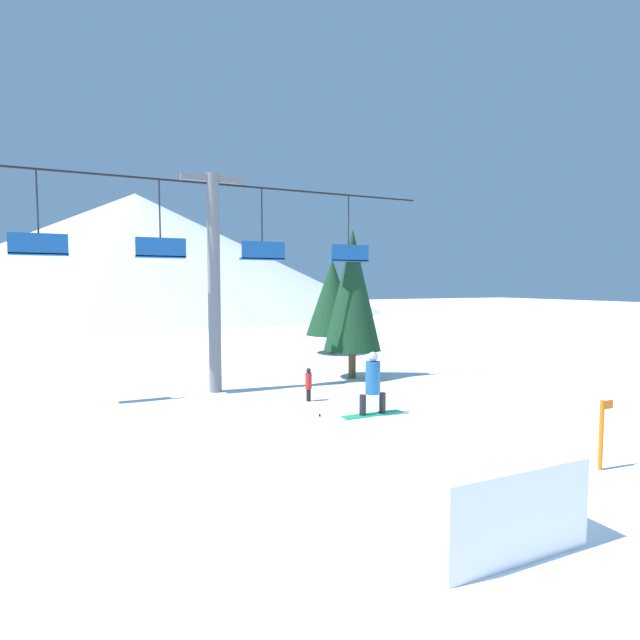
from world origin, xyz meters
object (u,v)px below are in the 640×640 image
(pine_tree_near, at_px, (352,290))
(trail_marker, at_px, (602,433))
(snowboarder, at_px, (373,384))
(snow_ramp, at_px, (434,470))
(distant_skier, at_px, (309,383))

(pine_tree_near, relative_size, trail_marker, 4.14)
(snowboarder, relative_size, trail_marker, 0.86)
(snowboarder, height_order, pine_tree_near, pine_tree_near)
(trail_marker, bearing_deg, snow_ramp, 179.66)
(snowboarder, relative_size, distant_skier, 1.13)
(snowboarder, distance_m, pine_tree_near, 12.11)
(snowboarder, xyz_separation_m, trail_marker, (5.15, -1.60, -1.28))
(snow_ramp, bearing_deg, pine_tree_near, 68.25)
(snow_ramp, distance_m, snowboarder, 2.16)
(pine_tree_near, height_order, distant_skier, pine_tree_near)
(trail_marker, height_order, distant_skier, trail_marker)
(pine_tree_near, height_order, trail_marker, pine_tree_near)
(snow_ramp, xyz_separation_m, snowboarder, (-0.42, 1.57, 1.41))
(snowboarder, distance_m, trail_marker, 5.54)
(snow_ramp, distance_m, pine_tree_near, 13.63)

